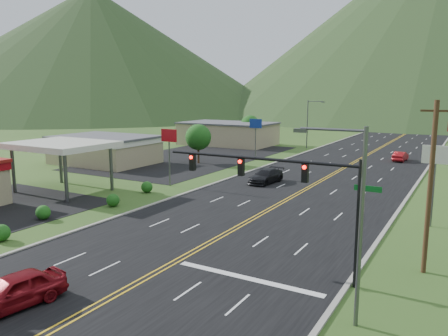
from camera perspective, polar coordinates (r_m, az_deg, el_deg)
The scene contains 17 objects.
traffic_signal at distance 24.98m, azimuth 8.31°, elevation -1.96°, with size 13.10×0.43×7.00m.
streetlight_east at distance 19.94m, azimuth 16.62°, elevation -5.74°, with size 3.28×0.25×9.00m.
streetlight_west at distance 83.47m, azimuth 11.05°, elevation 6.06°, with size 3.28×0.25×9.00m.
gas_canopy at distance 48.79m, azimuth -20.48°, elevation 2.70°, with size 10.00×8.00×5.30m.
building_west_mid at distance 67.12m, azimuth -15.31°, elevation 2.52°, with size 14.40×10.40×4.10m.
building_west_far at distance 88.59m, azimuth 0.50°, elevation 4.55°, with size 18.40×11.40×4.50m.
pole_sign_west_a at distance 48.98m, azimuth -7.19°, elevation 3.48°, with size 2.00×0.18×6.40m.
pole_sign_west_b at distance 67.74m, azimuth 4.16°, elevation 5.27°, with size 2.00×0.18×6.40m.
pole_sign_east_a at distance 37.23m, azimuth 25.89°, elevation 0.59°, with size 2.00×0.18×6.40m.
tree_west_a at distance 64.73m, azimuth -3.38°, elevation 4.04°, with size 3.84×3.84×5.82m.
tree_west_b at distance 90.57m, azimuth 3.42°, elevation 5.68°, with size 3.84×3.84×5.82m.
utility_pole_a at distance 27.34m, azimuth 25.32°, elevation -2.23°, with size 1.60×0.28×10.00m.
mountain_n at distance 231.52m, azimuth 27.12°, elevation 16.75°, with size 220.00×220.00×85.00m, color #263F1C.
mountain_nw at distance 228.03m, azimuth -16.64°, elevation 14.35°, with size 190.00×190.00×60.00m, color #263F1C.
car_red_near at distance 24.27m, azimuth -25.75°, elevation -14.34°, with size 2.01×4.98×1.70m, color maroon.
car_dark_mid at distance 50.84m, azimuth 5.50°, elevation -1.12°, with size 2.20×5.42×1.57m, color black.
car_red_far at distance 72.11m, azimuth 22.05°, elevation 1.40°, with size 1.54×4.42×1.46m, color maroon.
Camera 1 is at (15.47, -8.76, 10.38)m, focal length 35.00 mm.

